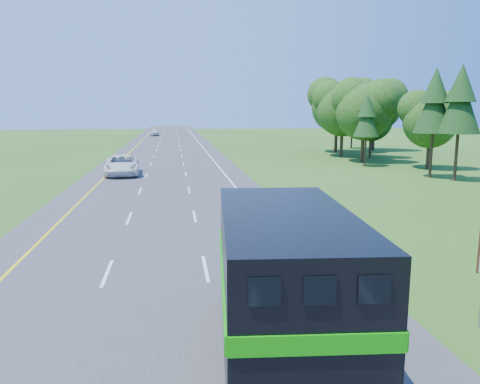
# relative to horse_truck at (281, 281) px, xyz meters

# --- Properties ---
(road) EXTENTS (15.00, 260.00, 0.04)m
(road) POSITION_rel_horse_truck_xyz_m (-3.12, 46.06, -2.08)
(road) COLOR #38383A
(road) RESTS_ON ground
(lane_markings) EXTENTS (11.15, 260.00, 0.01)m
(lane_markings) POSITION_rel_horse_truck_xyz_m (-3.12, 46.06, -2.06)
(lane_markings) COLOR yellow
(lane_markings) RESTS_ON road
(tree_wall_right) EXTENTS (16.00, 100.00, 12.00)m
(tree_wall_right) POSITION_rel_horse_truck_xyz_m (22.88, 26.06, 3.90)
(tree_wall_right) COLOR black
(tree_wall_right) RESTS_ON ground
(horse_truck) EXTENTS (3.42, 8.89, 3.85)m
(horse_truck) POSITION_rel_horse_truck_xyz_m (0.00, 0.00, 0.00)
(horse_truck) COLOR black
(horse_truck) RESTS_ON road
(white_suv) EXTENTS (3.57, 6.87, 1.85)m
(white_suv) POSITION_rel_horse_truck_xyz_m (-7.19, 34.56, -1.14)
(white_suv) COLOR silver
(white_suv) RESTS_ON road
(far_car) EXTENTS (1.95, 4.76, 1.62)m
(far_car) POSITION_rel_horse_truck_xyz_m (-6.67, 103.14, -1.25)
(far_car) COLOR silver
(far_car) RESTS_ON road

